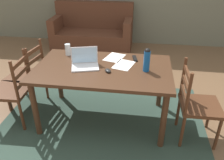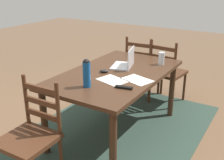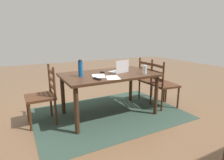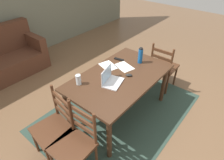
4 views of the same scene
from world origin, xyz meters
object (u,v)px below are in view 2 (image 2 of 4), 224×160
(laptop, at_px, (126,62))
(drinking_glass, at_px, (161,58))
(dining_table, at_px, (116,80))
(water_bottle, at_px, (87,73))
(chair_right_near, at_px, (31,137))
(chair_left_near, at_px, (142,68))
(tv_remote, at_px, (124,87))
(computer_mouse, at_px, (104,71))
(chair_left_far, at_px, (167,72))

(laptop, distance_m, drinking_glass, 0.44)
(dining_table, xyz_separation_m, laptop, (-0.22, 0.00, 0.15))
(dining_table, height_order, water_bottle, water_bottle)
(chair_right_near, distance_m, laptop, 1.39)
(chair_left_near, distance_m, water_bottle, 1.69)
(dining_table, relative_size, tv_remote, 9.65)
(chair_right_near, xyz_separation_m, computer_mouse, (-1.03, 0.09, 0.32))
(laptop, relative_size, water_bottle, 1.32)
(chair_right_near, height_order, tv_remote, chair_right_near)
(chair_right_near, xyz_separation_m, chair_left_near, (-2.22, 0.00, 0.00))
(chair_right_near, xyz_separation_m, water_bottle, (-0.59, 0.18, 0.44))
(laptop, bearing_deg, tv_remote, 27.09)
(chair_left_near, xyz_separation_m, laptop, (0.89, 0.20, 0.36))
(chair_left_far, distance_m, drinking_glass, 0.70)
(chair_left_near, relative_size, tv_remote, 5.59)
(computer_mouse, bearing_deg, dining_table, 95.76)
(chair_left_far, relative_size, laptop, 2.58)
(chair_right_near, distance_m, water_bottle, 0.76)
(water_bottle, bearing_deg, laptop, 178.16)
(chair_left_far, height_order, chair_left_near, same)
(chair_left_near, relative_size, drinking_glass, 6.31)
(chair_left_far, bearing_deg, drinking_glass, 12.54)
(chair_left_near, height_order, water_bottle, water_bottle)
(chair_left_far, relative_size, computer_mouse, 9.50)
(chair_left_far, height_order, tv_remote, chair_left_far)
(dining_table, distance_m, drinking_glass, 0.64)
(computer_mouse, bearing_deg, laptop, 129.02)
(tv_remote, bearing_deg, chair_right_near, -45.58)
(chair_right_near, bearing_deg, chair_left_far, 170.07)
(chair_right_near, height_order, laptop, laptop)
(tv_remote, bearing_deg, drinking_glass, 167.36)
(laptop, xyz_separation_m, drinking_glass, (-0.31, 0.32, 0.02))
(chair_left_far, relative_size, tv_remote, 5.59)
(water_bottle, bearing_deg, dining_table, 177.78)
(laptop, distance_m, water_bottle, 0.74)
(chair_left_far, distance_m, chair_left_near, 0.39)
(computer_mouse, bearing_deg, drinking_glass, 114.50)
(laptop, bearing_deg, dining_table, -0.96)
(computer_mouse, height_order, tv_remote, computer_mouse)
(chair_left_far, xyz_separation_m, chair_left_near, (0.00, -0.39, 0.00))
(drinking_glass, bearing_deg, chair_left_near, -138.33)
(dining_table, bearing_deg, computer_mouse, -53.82)
(dining_table, xyz_separation_m, chair_left_far, (-1.11, 0.19, -0.21))
(water_bottle, relative_size, tv_remote, 1.64)
(chair_right_near, bearing_deg, laptop, 171.41)
(laptop, relative_size, drinking_glass, 2.44)
(dining_table, distance_m, tv_remote, 0.49)
(chair_left_near, xyz_separation_m, computer_mouse, (1.19, 0.09, 0.32))
(drinking_glass, bearing_deg, chair_left_far, -167.46)
(chair_right_near, relative_size, laptop, 2.58)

